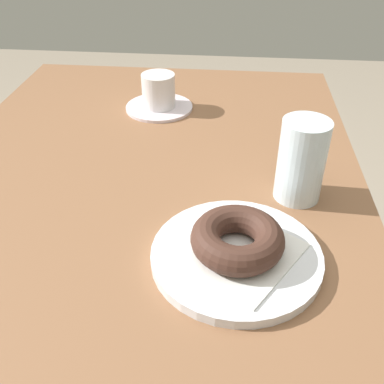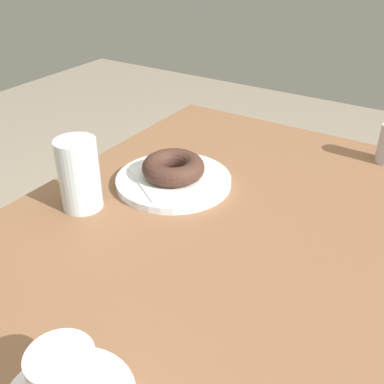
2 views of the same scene
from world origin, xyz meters
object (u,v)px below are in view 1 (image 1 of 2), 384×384
object	(u,v)px
donut_chocolate_ring	(237,239)
water_glass	(302,162)
plate_chocolate_ring	(236,256)
coffee_cup	(159,95)

from	to	relation	value
donut_chocolate_ring	water_glass	size ratio (longest dim) A/B	0.93
donut_chocolate_ring	water_glass	distance (m)	0.18
plate_chocolate_ring	coffee_cup	world-z (taller)	coffee_cup
water_glass	donut_chocolate_ring	bearing A→B (deg)	148.50
plate_chocolate_ring	water_glass	size ratio (longest dim) A/B	1.73
water_glass	coffee_cup	bearing A→B (deg)	41.28
plate_chocolate_ring	coffee_cup	xyz separation A→B (m)	(0.46, 0.18, 0.03)
donut_chocolate_ring	coffee_cup	bearing A→B (deg)	20.99
water_glass	coffee_cup	distance (m)	0.41
plate_chocolate_ring	donut_chocolate_ring	size ratio (longest dim) A/B	1.86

